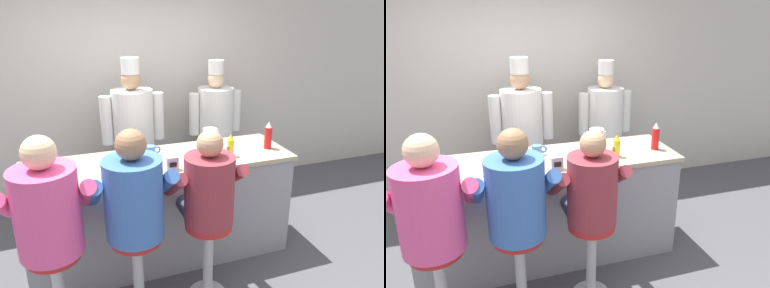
# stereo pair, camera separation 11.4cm
# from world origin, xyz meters

# --- Properties ---
(ground_plane) EXTENTS (20.00, 20.00, 0.00)m
(ground_plane) POSITION_xyz_m (0.00, 0.00, 0.00)
(ground_plane) COLOR #4C4C51
(wall_back) EXTENTS (10.00, 0.06, 2.70)m
(wall_back) POSITION_xyz_m (0.00, 1.82, 1.35)
(wall_back) COLOR beige
(wall_back) RESTS_ON ground_plane
(diner_counter) EXTENTS (2.41, 0.70, 1.01)m
(diner_counter) POSITION_xyz_m (0.00, 0.35, 0.50)
(diner_counter) COLOR gray
(diner_counter) RESTS_ON ground_plane
(ketchup_bottle_red) EXTENTS (0.07, 0.07, 0.27)m
(ketchup_bottle_red) POSITION_xyz_m (1.05, 0.28, 1.13)
(ketchup_bottle_red) COLOR red
(ketchup_bottle_red) RESTS_ON diner_counter
(mustard_bottle_yellow) EXTENTS (0.06, 0.06, 0.21)m
(mustard_bottle_yellow) POSITION_xyz_m (0.62, 0.21, 1.10)
(mustard_bottle_yellow) COLOR yellow
(mustard_bottle_yellow) RESTS_ON diner_counter
(hot_sauce_bottle_orange) EXTENTS (0.03, 0.03, 0.13)m
(hot_sauce_bottle_orange) POSITION_xyz_m (0.55, 0.11, 1.07)
(hot_sauce_bottle_orange) COLOR orange
(hot_sauce_bottle_orange) RESTS_ON diner_counter
(water_pitcher_clear) EXTENTS (0.16, 0.14, 0.21)m
(water_pitcher_clear) POSITION_xyz_m (0.50, 0.41, 1.11)
(water_pitcher_clear) COLOR silver
(water_pitcher_clear) RESTS_ON diner_counter
(breakfast_plate) EXTENTS (0.24, 0.24, 0.05)m
(breakfast_plate) POSITION_xyz_m (-0.47, 0.18, 1.02)
(breakfast_plate) COLOR white
(breakfast_plate) RESTS_ON diner_counter
(cereal_bowl) EXTENTS (0.16, 0.16, 0.06)m
(cereal_bowl) POSITION_xyz_m (-0.18, 0.23, 1.03)
(cereal_bowl) COLOR #4C7FB7
(cereal_bowl) RESTS_ON diner_counter
(coffee_mug_blue) EXTENTS (0.14, 0.09, 0.10)m
(coffee_mug_blue) POSITION_xyz_m (-0.06, 0.46, 1.05)
(coffee_mug_blue) COLOR #4C7AB2
(coffee_mug_blue) RESTS_ON diner_counter
(napkin_dispenser_chrome) EXTENTS (0.10, 0.06, 0.11)m
(napkin_dispenser_chrome) POSITION_xyz_m (0.03, 0.09, 1.06)
(napkin_dispenser_chrome) COLOR silver
(napkin_dispenser_chrome) RESTS_ON diner_counter
(diner_seated_pink) EXTENTS (0.65, 0.64, 1.54)m
(diner_seated_pink) POSITION_xyz_m (-0.94, -0.28, 0.97)
(diner_seated_pink) COLOR #B2B5BA
(diner_seated_pink) RESTS_ON ground_plane
(diner_seated_blue) EXTENTS (0.64, 0.63, 1.52)m
(diner_seated_blue) POSITION_xyz_m (-0.37, -0.28, 0.96)
(diner_seated_blue) COLOR #B2B5BA
(diner_seated_blue) RESTS_ON ground_plane
(diner_seated_maroon) EXTENTS (0.58, 0.57, 1.45)m
(diner_seated_maroon) POSITION_xyz_m (0.20, -0.28, 0.92)
(diner_seated_maroon) COLOR #B2B5BA
(diner_seated_maroon) RESTS_ON ground_plane
(cook_in_whites_near) EXTENTS (0.70, 0.45, 1.79)m
(cook_in_whites_near) POSITION_xyz_m (-0.06, 1.29, 0.99)
(cook_in_whites_near) COLOR #232328
(cook_in_whites_near) RESTS_ON ground_plane
(cook_in_whites_far) EXTENTS (0.67, 0.43, 1.71)m
(cook_in_whites_far) POSITION_xyz_m (0.98, 1.41, 0.94)
(cook_in_whites_far) COLOR #232328
(cook_in_whites_far) RESTS_ON ground_plane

